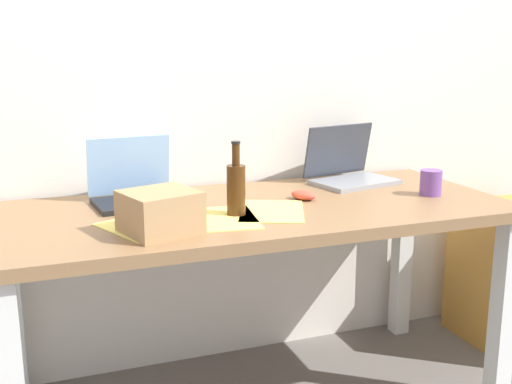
{
  "coord_description": "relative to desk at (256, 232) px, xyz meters",
  "views": [
    {
      "loc": [
        -0.76,
        -2.02,
        1.3
      ],
      "look_at": [
        0.0,
        0.0,
        0.8
      ],
      "focal_mm": 44.81,
      "sensor_mm": 36.0,
      "label": 1
    }
  ],
  "objects": [
    {
      "name": "paper_yellow_folder",
      "position": [
        -0.16,
        -0.12,
        0.1
      ],
      "size": [
        0.25,
        0.32,
        0.0
      ],
      "primitive_type": "cube",
      "rotation": [
        0.0,
        0.0,
        -0.15
      ],
      "color": "#F4E06B",
      "rests_on": "desk"
    },
    {
      "name": "paper_sheet_center",
      "position": [
        0.02,
        -0.09,
        0.1
      ],
      "size": [
        0.31,
        0.35,
        0.0
      ],
      "primitive_type": "cube",
      "rotation": [
        0.0,
        0.0,
        -0.4
      ],
      "color": "#F4E06B",
      "rests_on": "desk"
    },
    {
      "name": "desk",
      "position": [
        0.0,
        0.0,
        0.0
      ],
      "size": [
        1.78,
        0.77,
        0.75
      ],
      "color": "olive",
      "rests_on": "ground"
    },
    {
      "name": "coffee_mug",
      "position": [
        0.67,
        -0.07,
        0.14
      ],
      "size": [
        0.08,
        0.08,
        0.09
      ],
      "primitive_type": "cylinder",
      "color": "#724799",
      "rests_on": "desk"
    },
    {
      "name": "computer_mouse",
      "position": [
        0.19,
        0.03,
        0.11
      ],
      "size": [
        0.1,
        0.12,
        0.03
      ],
      "primitive_type": "ellipsoid",
      "rotation": [
        0.0,
        0.0,
        0.51
      ],
      "color": "#D84C38",
      "rests_on": "desk"
    },
    {
      "name": "back_wall",
      "position": [
        0.0,
        0.45,
        0.64
      ],
      "size": [
        5.2,
        0.08,
        2.6
      ],
      "primitive_type": "cube",
      "color": "silver",
      "rests_on": "ground"
    },
    {
      "name": "laptop_right",
      "position": [
        0.49,
        0.23,
        0.15
      ],
      "size": [
        0.37,
        0.3,
        0.23
      ],
      "color": "gray",
      "rests_on": "desk"
    },
    {
      "name": "beer_bottle",
      "position": [
        -0.1,
        -0.09,
        0.19
      ],
      "size": [
        0.06,
        0.06,
        0.25
      ],
      "color": "#47280F",
      "rests_on": "desk"
    },
    {
      "name": "cardboard_box",
      "position": [
        -0.38,
        -0.21,
        0.16
      ],
      "size": [
        0.25,
        0.24,
        0.13
      ],
      "primitive_type": "cube",
      "rotation": [
        0.0,
        0.0,
        0.3
      ],
      "color": "tan",
      "rests_on": "desk"
    },
    {
      "name": "paper_sheet_front_left",
      "position": [
        -0.41,
        -0.14,
        0.1
      ],
      "size": [
        0.31,
        0.35,
        0.0
      ],
      "primitive_type": "cube",
      "rotation": [
        0.0,
        0.0,
        0.4
      ],
      "color": "#F4E06B",
      "rests_on": "desk"
    },
    {
      "name": "laptop_left",
      "position": [
        -0.38,
        0.2,
        0.15
      ],
      "size": [
        0.32,
        0.26,
        0.23
      ],
      "color": "black",
      "rests_on": "desk"
    }
  ]
}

